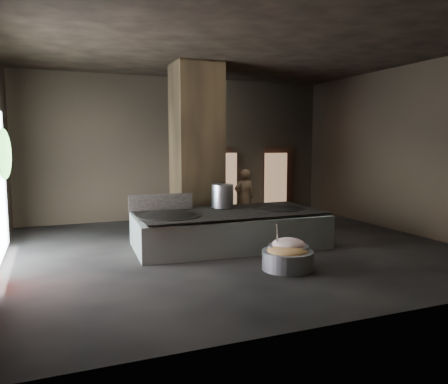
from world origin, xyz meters
name	(u,v)px	position (x,y,z in m)	size (l,w,h in m)	color
floor	(235,249)	(0.00, 0.00, -0.05)	(10.00, 9.00, 0.10)	black
ceiling	(235,47)	(0.00, 0.00, 4.55)	(10.00, 9.00, 0.10)	black
back_wall	(180,148)	(0.00, 4.55, 2.25)	(10.00, 0.10, 4.50)	black
front_wall	(371,158)	(0.00, -4.55, 2.25)	(10.00, 0.10, 4.50)	black
right_wall	(406,150)	(5.05, 0.00, 2.25)	(0.10, 9.00, 4.50)	black
pillar	(196,150)	(-0.30, 1.90, 2.25)	(1.20, 1.20, 4.50)	black
hearth_platform	(229,230)	(-0.07, 0.18, 0.38)	(4.40, 2.10, 0.76)	silver
platform_cap	(229,212)	(-0.07, 0.18, 0.82)	(4.30, 2.07, 0.03)	black
wok_left	(170,219)	(-1.52, 0.13, 0.75)	(1.39, 1.39, 0.38)	black
wok_left_rim	(170,216)	(-1.52, 0.13, 0.82)	(1.42, 1.42, 0.05)	black
wok_right	(279,211)	(1.28, 0.23, 0.75)	(1.29, 1.29, 0.36)	black
wok_right_rim	(279,208)	(1.28, 0.23, 0.82)	(1.32, 1.32, 0.05)	black
stock_pot	(222,196)	(-0.02, 0.73, 1.13)	(0.54, 0.54, 0.57)	#999DA1
splash_guard	(161,202)	(-1.52, 0.93, 1.03)	(1.53, 0.06, 0.38)	black
cook	(244,198)	(1.32, 2.37, 0.84)	(0.61, 0.39, 1.67)	#97744D
veg_basin	(287,260)	(0.26, -2.00, 0.18)	(0.99, 0.99, 0.36)	gray
veg_fill	(288,252)	(0.26, -2.00, 0.35)	(0.81, 0.81, 0.25)	#99994A
ladle	(277,240)	(0.11, -1.85, 0.55)	(0.03, 0.03, 0.78)	#999DA1
meat_basin	(288,256)	(0.36, -1.86, 0.22)	(0.79, 0.79, 0.43)	gray
meat_fill	(289,244)	(0.36, -1.86, 0.45)	(0.66, 0.66, 0.25)	tan
doorway_near	(215,183)	(1.20, 4.45, 1.10)	(1.18, 0.08, 2.38)	black
doorway_near_glow	(225,184)	(1.50, 4.37, 1.05)	(0.88, 0.04, 2.08)	#8C6647
doorway_far	(279,180)	(3.60, 4.45, 1.10)	(1.18, 0.08, 2.38)	black
doorway_far_glow	(276,182)	(3.41, 4.32, 1.05)	(0.87, 0.04, 2.05)	#8C6647
tree_silhouette	(4,154)	(-4.85, 1.30, 2.20)	(0.28, 1.10, 1.10)	#194714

